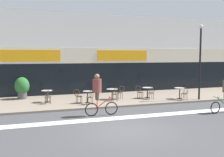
% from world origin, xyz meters
% --- Properties ---
extents(ground_plane, '(120.00, 120.00, 0.00)m').
position_xyz_m(ground_plane, '(0.00, 0.00, 0.00)').
color(ground_plane, '#424244').
extents(sidewalk_slab, '(40.00, 5.50, 0.12)m').
position_xyz_m(sidewalk_slab, '(0.00, 7.25, 0.06)').
color(sidewalk_slab, gray).
rests_on(sidewalk_slab, ground).
extents(storefront_facade, '(40.00, 4.06, 6.41)m').
position_xyz_m(storefront_facade, '(0.00, 11.97, 3.19)').
color(storefront_facade, silver).
rests_on(storefront_facade, ground).
extents(bike_lane_stripe, '(36.00, 0.70, 0.01)m').
position_xyz_m(bike_lane_stripe, '(0.00, 2.06, 0.00)').
color(bike_lane_stripe, silver).
rests_on(bike_lane_stripe, ground).
extents(bistro_table_0, '(0.70, 0.70, 0.77)m').
position_xyz_m(bistro_table_0, '(-2.72, 7.07, 0.67)').
color(bistro_table_0, black).
rests_on(bistro_table_0, sidewalk_slab).
extents(bistro_table_1, '(0.61, 0.61, 0.76)m').
position_xyz_m(bistro_table_1, '(-0.28, 6.04, 0.65)').
color(bistro_table_1, black).
rests_on(bistro_table_1, sidewalk_slab).
extents(bistro_table_2, '(0.77, 0.77, 0.72)m').
position_xyz_m(bistro_table_2, '(1.62, 6.79, 0.64)').
color(bistro_table_2, black).
rests_on(bistro_table_2, sidewalk_slab).
extents(bistro_table_3, '(0.73, 0.73, 0.75)m').
position_xyz_m(bistro_table_3, '(4.17, 6.54, 0.66)').
color(bistro_table_3, black).
rests_on(bistro_table_3, sidewalk_slab).
extents(bistro_table_4, '(0.73, 0.73, 0.77)m').
position_xyz_m(bistro_table_4, '(6.14, 5.50, 0.67)').
color(bistro_table_4, black).
rests_on(bistro_table_4, sidewalk_slab).
extents(cafe_chair_0_near, '(0.44, 0.59, 0.90)m').
position_xyz_m(cafe_chair_0_near, '(-2.71, 6.44, 0.64)').
color(cafe_chair_0_near, '#4C3823').
rests_on(cafe_chair_0_near, sidewalk_slab).
extents(cafe_chair_1_near, '(0.42, 0.59, 0.90)m').
position_xyz_m(cafe_chair_1_near, '(-0.28, 5.41, 0.64)').
color(cafe_chair_1_near, '#4C3823').
rests_on(cafe_chair_1_near, sidewalk_slab).
extents(cafe_chair_1_side, '(0.60, 0.44, 0.90)m').
position_xyz_m(cafe_chair_1_side, '(-0.91, 6.03, 0.64)').
color(cafe_chair_1_side, '#4C3823').
rests_on(cafe_chair_1_side, sidewalk_slab).
extents(cafe_chair_2_near, '(0.42, 0.58, 0.90)m').
position_xyz_m(cafe_chair_2_near, '(1.61, 6.17, 0.64)').
color(cafe_chair_2_near, '#4C3823').
rests_on(cafe_chair_2_near, sidewalk_slab).
extents(cafe_chair_2_side, '(0.59, 0.44, 0.90)m').
position_xyz_m(cafe_chair_2_side, '(2.24, 6.80, 0.64)').
color(cafe_chair_2_side, '#4C3823').
rests_on(cafe_chair_2_side, sidewalk_slab).
extents(cafe_chair_3_near, '(0.42, 0.58, 0.90)m').
position_xyz_m(cafe_chair_3_near, '(4.17, 5.92, 0.64)').
color(cafe_chair_3_near, '#4C3823').
rests_on(cafe_chair_3_near, sidewalk_slab).
extents(cafe_chair_3_side, '(0.58, 0.40, 0.90)m').
position_xyz_m(cafe_chair_3_side, '(3.55, 6.54, 0.64)').
color(cafe_chair_3_side, '#4C3823').
rests_on(cafe_chair_3_side, sidewalk_slab).
extents(cafe_chair_4_near, '(0.43, 0.59, 0.90)m').
position_xyz_m(cafe_chair_4_near, '(6.13, 4.87, 0.64)').
color(cafe_chair_4_near, '#4C3823').
rests_on(cafe_chair_4_near, sidewalk_slab).
extents(planter_pot, '(0.99, 0.99, 1.51)m').
position_xyz_m(planter_pot, '(-4.25, 8.95, 0.94)').
color(planter_pot, '#4C4C51').
rests_on(planter_pot, sidewalk_slab).
extents(lamp_post, '(0.26, 0.26, 5.07)m').
position_xyz_m(lamp_post, '(7.29, 4.89, 3.06)').
color(lamp_post, black).
rests_on(lamp_post, sidewalk_slab).
extents(cyclist_0, '(1.78, 0.48, 2.20)m').
position_xyz_m(cyclist_0, '(-0.45, 2.87, 1.29)').
color(cyclist_0, black).
rests_on(cyclist_0, ground).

